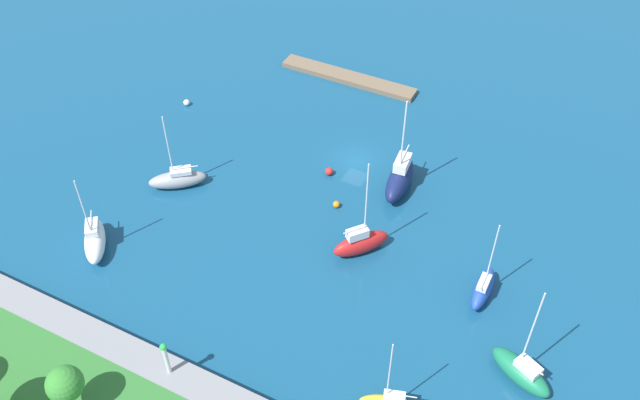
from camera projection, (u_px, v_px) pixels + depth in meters
The scene contains 14 objects.
water at pixel (356, 161), 76.85m from camera, with size 160.00×160.00×0.00m, color navy.
pier_dock at pixel (348, 78), 88.34m from camera, with size 18.17×2.45×0.64m, color brown.
breakwater at pixel (190, 385), 55.56m from camera, with size 57.95×2.83×1.29m, color gray.
harbor_beacon at pixel (166, 356), 54.25m from camera, with size 0.56×0.56×3.73m.
park_tree_mideast at pixel (65, 384), 51.47m from camera, with size 2.89×2.89×4.55m.
sailboat_green_mid_basin at pixel (521, 371), 55.98m from camera, with size 6.08×4.27×10.89m.
sailboat_gray_far_north at pixel (178, 179), 73.13m from camera, with size 6.04×5.35×9.28m.
sailboat_navy_lone_south at pixel (400, 178), 72.47m from camera, with size 2.95×7.33×11.65m.
sailboat_white_east_end at pixel (95, 240), 66.51m from camera, with size 5.27×5.88×9.14m.
sailboat_red_by_breakwater at pixel (361, 242), 66.05m from camera, with size 4.97×5.54×11.16m.
sailboat_blue_near_pier at pixel (483, 288), 62.17m from camera, with size 1.49×5.21×9.06m.
mooring_buoy_red at pixel (329, 171), 74.87m from camera, with size 0.88×0.88×0.88m, color red.
mooring_buoy_orange at pixel (336, 204), 71.22m from camera, with size 0.74×0.74×0.74m, color orange.
mooring_buoy_white at pixel (187, 103), 84.25m from camera, with size 0.77×0.77×0.77m, color white.
Camera 1 is at (-22.92, 54.12, 49.87)m, focal length 38.46 mm.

